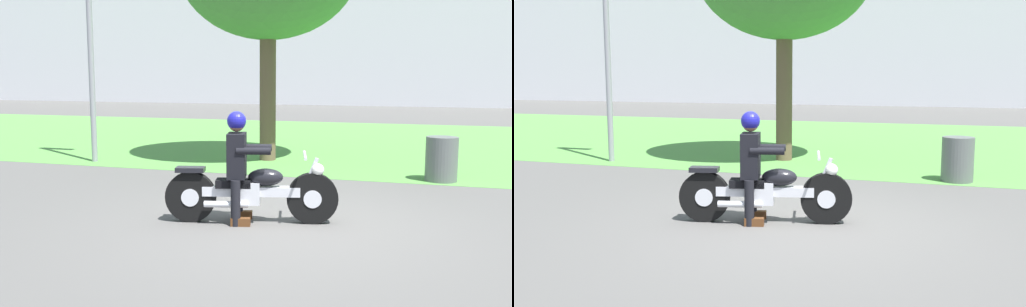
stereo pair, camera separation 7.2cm
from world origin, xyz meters
The scene contains 5 objects.
ground centered at (0.00, 0.00, 0.00)m, with size 120.00×120.00×0.00m, color #565451.
grass_verge centered at (0.00, 9.32, 0.00)m, with size 60.00×12.00×0.01m, color #549342.
motorcycle_lead centered at (-0.46, 0.07, 0.39)m, with size 2.13×0.81×0.88m.
rider_lead centered at (-0.63, 0.03, 0.82)m, with size 0.62×0.55×1.40m.
trash_can centered at (1.83, 3.73, 0.39)m, with size 0.55×0.55×0.78m, color #595E5B.
Camera 2 is at (1.75, -6.55, 1.85)m, focal length 39.95 mm.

